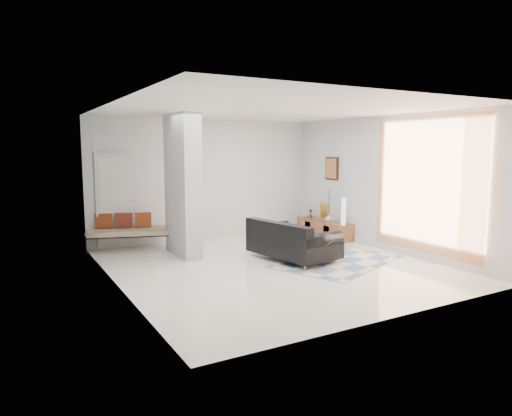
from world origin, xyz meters
TOP-DOWN VIEW (x-y plane):
  - floor at (0.00, 0.00)m, footprint 6.00×6.00m
  - ceiling at (0.00, 0.00)m, footprint 6.00×6.00m
  - wall_back at (0.00, 3.00)m, footprint 6.00×0.00m
  - wall_front at (0.00, -3.00)m, footprint 6.00×0.00m
  - wall_left at (-2.75, 0.00)m, footprint 0.00×6.00m
  - wall_right at (2.75, 0.00)m, footprint 0.00×6.00m
  - partition_column at (-1.10, 1.60)m, footprint 0.35×1.20m
  - hallway_door at (-2.10, 2.96)m, footprint 0.85×0.06m
  - curtain at (2.67, -1.15)m, footprint 0.00×2.55m
  - wall_art at (2.72, 1.70)m, footprint 0.04×0.45m
  - media_console at (2.52, 1.70)m, footprint 0.45×1.66m
  - loveseat at (0.53, 0.18)m, footprint 1.28×1.86m
  - daybed at (-1.92, 2.63)m, footprint 1.90×1.24m
  - area_rug at (1.22, -0.38)m, footprint 2.83×2.37m
  - cylinder_lamp at (2.50, 0.98)m, footprint 0.11×0.11m
  - bronze_figurine at (2.47, 2.19)m, footprint 0.11×0.11m
  - vase at (2.47, 1.46)m, footprint 0.21×0.21m

SIDE VIEW (x-z plane):
  - floor at x=0.00m, z-range 0.00..0.00m
  - area_rug at x=1.22m, z-range 0.00..0.01m
  - media_console at x=2.52m, z-range -0.19..0.61m
  - loveseat at x=0.53m, z-range -0.03..0.73m
  - daybed at x=-1.92m, z-range 0.03..0.80m
  - vase at x=2.47m, z-range 0.40..0.59m
  - bronze_figurine at x=2.47m, z-range 0.40..0.62m
  - cylinder_lamp at x=2.50m, z-range 0.40..1.01m
  - hallway_door at x=-2.10m, z-range 0.00..2.04m
  - partition_column at x=-1.10m, z-range 0.00..2.80m
  - wall_back at x=0.00m, z-range -1.60..4.40m
  - wall_front at x=0.00m, z-range -1.60..4.40m
  - wall_left at x=-2.75m, z-range -1.60..4.40m
  - wall_right at x=2.75m, z-range -1.60..4.40m
  - curtain at x=2.67m, z-range 0.17..2.72m
  - wall_art at x=2.72m, z-range 1.38..1.92m
  - ceiling at x=0.00m, z-range 2.80..2.80m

